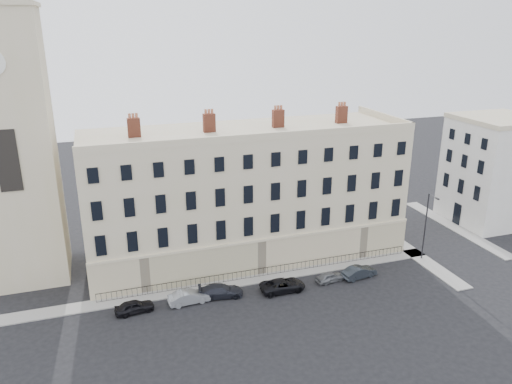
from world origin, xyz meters
TOP-DOWN VIEW (x-y plane):
  - ground at (0.00, 0.00)m, footprint 160.00×160.00m
  - terrace at (-5.97, 11.97)m, footprint 36.22×12.22m
  - church_tower at (-30.00, 14.00)m, footprint 8.00×8.13m
  - adjacent_building at (29.00, 11.00)m, footprint 10.00×10.00m
  - pavement_terrace at (-10.00, 5.00)m, footprint 48.00×2.00m
  - pavement_east_return at (13.00, 8.00)m, footprint 2.00×24.00m
  - pavement_adjacent at (23.00, 10.00)m, footprint 2.00×20.00m
  - railings at (-6.00, 5.40)m, footprint 35.00×0.04m
  - car_a at (-20.03, 2.57)m, footprint 3.84×1.89m
  - car_b at (-14.76, 2.60)m, footprint 4.17×1.70m
  - car_c at (-11.47, 2.77)m, footprint 4.73×2.50m
  - car_d at (-5.11, 1.86)m, footprint 4.72×2.19m
  - car_e at (0.40, 2.09)m, footprint 3.34×1.70m
  - car_f at (3.80, 1.89)m, footprint 4.17×2.02m
  - streetlamp at (13.03, 3.41)m, footprint 0.20×1.77m

SIDE VIEW (x-z plane):
  - ground at x=0.00m, z-range 0.00..0.00m
  - pavement_terrace at x=-10.00m, z-range 0.00..0.12m
  - pavement_east_return at x=13.00m, z-range 0.00..0.12m
  - pavement_adjacent at x=23.00m, z-range 0.00..0.12m
  - car_e at x=0.40m, z-range 0.00..1.09m
  - railings at x=-6.00m, z-range 0.07..1.03m
  - car_a at x=-20.03m, z-range 0.00..1.26m
  - car_c at x=-11.47m, z-range 0.00..1.31m
  - car_d at x=-5.11m, z-range 0.00..1.31m
  - car_f at x=3.80m, z-range 0.00..1.32m
  - car_b at x=-14.76m, z-range 0.00..1.34m
  - streetlamp at x=13.03m, z-range 0.44..8.61m
  - adjacent_building at x=29.00m, z-range 0.00..14.00m
  - terrace at x=-5.97m, z-range -1.00..16.00m
  - church_tower at x=-30.00m, z-range -3.34..40.66m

